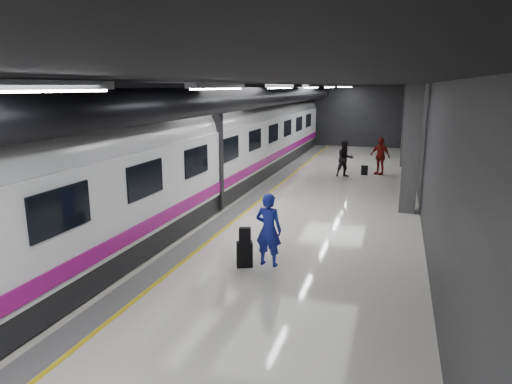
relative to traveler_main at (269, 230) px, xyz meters
The scene contains 9 objects.
ground 4.57m from the traveler_main, 105.35° to the left, with size 40.00×40.00×0.00m, color silver.
platform_hall 6.06m from the traveler_main, 105.59° to the left, with size 10.02×40.02×4.51m.
train 6.29m from the traveler_main, 135.77° to the left, with size 3.05×38.00×4.05m.
traveler_main is the anchor object (origin of this frame).
suitcase_main 0.86m from the traveler_main, 152.95° to the right, with size 0.39×0.25×0.64m, color black.
shoulder_bag 0.60m from the traveler_main, 152.49° to the right, with size 0.28×0.15×0.37m, color black.
traveler_far_a 12.19m from the traveler_main, 87.81° to the left, with size 0.87×0.68×1.80m, color black.
traveler_far_b 13.53m from the traveler_main, 81.12° to the left, with size 1.11×0.46×1.90m, color maroon.
suitcase_far 13.11m from the traveler_main, 83.97° to the left, with size 0.32×0.21×0.48m, color black.
Camera 1 is at (4.10, -14.69, 4.39)m, focal length 32.00 mm.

